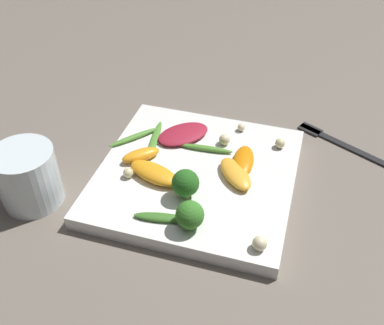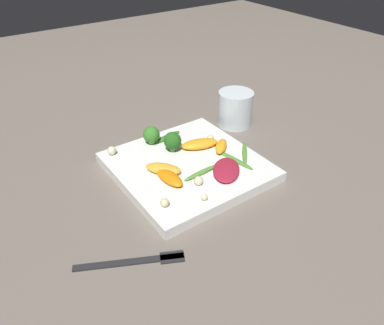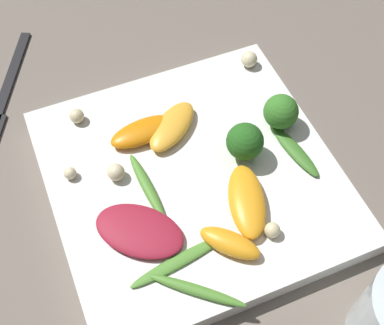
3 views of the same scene
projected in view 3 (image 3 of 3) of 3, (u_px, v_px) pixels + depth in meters
ground_plane at (193, 184)px, 0.53m from camera, size 2.40×2.40×0.00m
plate at (193, 179)px, 0.53m from camera, size 0.27×0.27×0.02m
fork at (4, 95)px, 0.60m from camera, size 0.15×0.09×0.01m
radicchio_leaf_0 at (139, 231)px, 0.48m from camera, size 0.09×0.09×0.01m
orange_segment_0 at (235, 241)px, 0.47m from camera, size 0.06×0.05×0.02m
orange_segment_1 at (247, 201)px, 0.49m from camera, size 0.08×0.06×0.02m
orange_segment_2 at (143, 131)px, 0.54m from camera, size 0.04×0.07×0.01m
orange_segment_3 at (174, 126)px, 0.54m from camera, size 0.07×0.07×0.02m
broccoli_floret_0 at (245, 143)px, 0.51m from camera, size 0.04×0.04×0.04m
broccoli_floret_1 at (281, 112)px, 0.53m from camera, size 0.04×0.04×0.04m
arugula_sprig_0 at (147, 187)px, 0.50m from camera, size 0.08×0.02×0.01m
arugula_sprig_1 at (295, 151)px, 0.53m from camera, size 0.07×0.03×0.01m
arugula_sprig_2 at (197, 290)px, 0.45m from camera, size 0.06×0.07×0.01m
arugula_sprig_3 at (179, 261)px, 0.46m from camera, size 0.03×0.10×0.00m
macadamia_nut_0 at (70, 173)px, 0.51m from camera, size 0.01×0.01×0.01m
macadamia_nut_1 at (116, 172)px, 0.51m from camera, size 0.02×0.02×0.02m
macadamia_nut_2 at (272, 230)px, 0.47m from camera, size 0.01×0.01×0.01m
macadamia_nut_3 at (249, 59)px, 0.59m from camera, size 0.02×0.02×0.02m
macadamia_nut_4 at (166, 143)px, 0.53m from camera, size 0.01×0.01×0.01m
macadamia_nut_5 at (77, 116)px, 0.55m from camera, size 0.02×0.02×0.02m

